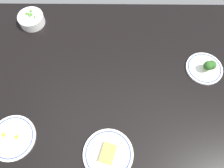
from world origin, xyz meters
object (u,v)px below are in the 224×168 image
object	(u,v)px
plate_eggs	(11,138)
bowl_peas	(31,19)
plate_broccoli	(205,67)
plate_cheese	(107,154)

from	to	relation	value
plate_eggs	bowl_peas	size ratio (longest dim) A/B	1.46
plate_broccoli	plate_cheese	size ratio (longest dim) A/B	0.85
plate_eggs	plate_broccoli	world-z (taller)	plate_broccoli
plate_eggs	plate_broccoli	bearing A→B (deg)	-158.75
bowl_peas	plate_broccoli	world-z (taller)	plate_broccoli
bowl_peas	plate_eggs	bearing A→B (deg)	91.04
plate_cheese	bowl_peas	bearing A→B (deg)	-58.53
plate_eggs	plate_cheese	bearing A→B (deg)	171.15
bowl_peas	plate_cheese	xyz separation A→B (cm)	(-45.87, 74.94, -2.05)
plate_broccoli	plate_cheese	bearing A→B (deg)	40.93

